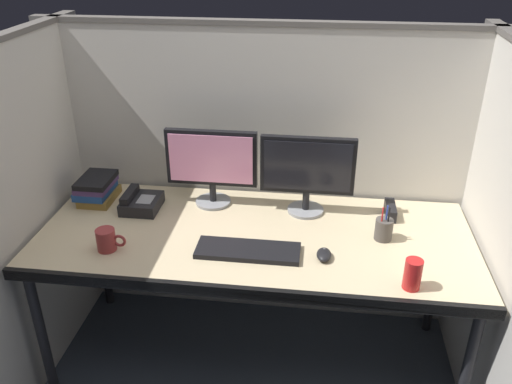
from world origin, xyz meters
TOP-DOWN VIEW (x-y plane):
  - cubicle_partition_rear at (0.00, 0.74)m, footprint 2.21×0.06m
  - cubicle_partition_left at (-0.99, 0.20)m, footprint 0.06×1.41m
  - cubicle_partition_right at (0.99, 0.20)m, footprint 0.06×1.41m
  - desk at (0.00, 0.29)m, footprint 1.90×0.80m
  - monitor_left at (-0.24, 0.55)m, footprint 0.43×0.17m
  - monitor_right at (0.21, 0.53)m, footprint 0.43×0.17m
  - keyboard_main at (-0.01, 0.15)m, footprint 0.43×0.15m
  - computer_mouse at (0.30, 0.15)m, footprint 0.06×0.10m
  - desk_phone at (-0.57, 0.45)m, footprint 0.17×0.19m
  - book_stack at (-0.80, 0.51)m, footprint 0.16×0.22m
  - soda_can at (0.63, -0.01)m, footprint 0.07×0.07m
  - pen_cup at (0.55, 0.33)m, footprint 0.08×0.08m
  - red_stapler at (0.60, 0.54)m, footprint 0.04×0.15m
  - coffee_mug at (-0.59, 0.10)m, footprint 0.13×0.08m

SIDE VIEW (x-z plane):
  - desk at x=0.00m, z-range 0.32..1.06m
  - keyboard_main at x=-0.01m, z-range 0.74..0.76m
  - computer_mouse at x=0.30m, z-range 0.74..0.77m
  - red_stapler at x=0.60m, z-range 0.74..0.80m
  - desk_phone at x=-0.57m, z-range 0.73..0.82m
  - coffee_mug at x=-0.59m, z-range 0.74..0.84m
  - pen_cup at x=0.55m, z-range 0.71..0.87m
  - cubicle_partition_rear at x=0.00m, z-range 0.00..1.58m
  - cubicle_partition_left at x=-0.99m, z-range 0.00..1.58m
  - cubicle_partition_right at x=0.99m, z-range 0.00..1.58m
  - soda_can at x=0.63m, z-range 0.74..0.86m
  - book_stack at x=-0.80m, z-range 0.74..0.87m
  - monitor_left at x=-0.24m, z-range 0.77..1.14m
  - monitor_right at x=0.21m, z-range 0.77..1.14m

